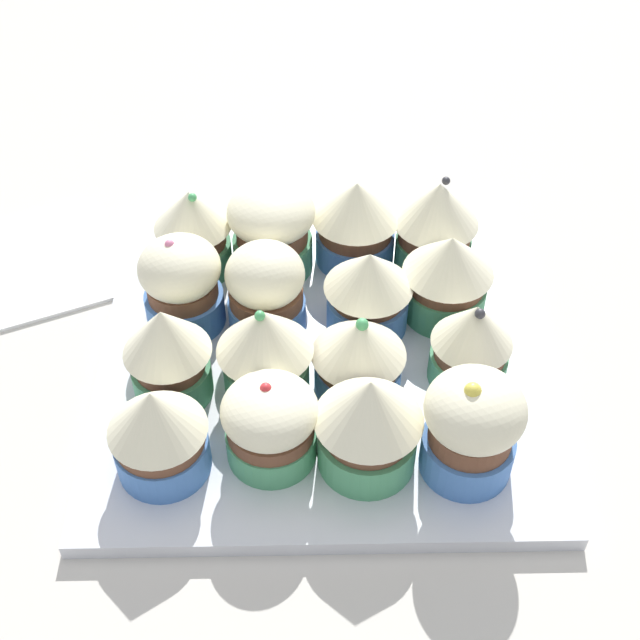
{
  "coord_description": "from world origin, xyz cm",
  "views": [
    {
      "loc": [
        0.74,
        41.31,
        46.02
      ],
      "look_at": [
        0.0,
        0.0,
        4.2
      ],
      "focal_mm": 47.93,
      "sensor_mm": 36.0,
      "label": 1
    }
  ],
  "objects": [
    {
      "name": "cupcake_5",
      "position": [
        -3.45,
        -2.45,
        4.74
      ],
      "size": [
        6.34,
        6.34,
        6.8
      ],
      "color": "#477AC6",
      "rests_on": "baking_tray"
    },
    {
      "name": "cupcake_0",
      "position": [
        -8.96,
        -9.29,
        5.2
      ],
      "size": [
        6.52,
        6.52,
        7.78
      ],
      "color": "#4C9E6B",
      "rests_on": "baking_tray"
    },
    {
      "name": "cupcake_11",
      "position": [
        9.98,
        3.67,
        5.21
      ],
      "size": [
        5.81,
        5.81,
        7.62
      ],
      "color": "#4C9E6B",
      "rests_on": "baking_tray"
    },
    {
      "name": "cupcake_6",
      "position": [
        3.78,
        -2.44,
        4.8
      ],
      "size": [
        5.6,
        5.6,
        7.26
      ],
      "color": "#477AC6",
      "rests_on": "baking_tray"
    },
    {
      "name": "cupcake_13",
      "position": [
        -2.75,
        9.6,
        5.18
      ],
      "size": [
        6.71,
        6.71,
        7.6
      ],
      "color": "#4C9E6B",
      "rests_on": "baking_tray"
    },
    {
      "name": "cupcake_4",
      "position": [
        -9.19,
        -3.66,
        4.94
      ],
      "size": [
        6.54,
        6.54,
        7.13
      ],
      "color": "#4C9E6B",
      "rests_on": "baking_tray"
    },
    {
      "name": "cupcake_8",
      "position": [
        -10.04,
        2.7,
        4.65
      ],
      "size": [
        5.48,
        5.48,
        6.99
      ],
      "color": "#4C9E6B",
      "rests_on": "baking_tray"
    },
    {
      "name": "ground_plane",
      "position": [
        0.0,
        0.0,
        -1.5
      ],
      "size": [
        180.0,
        180.0,
        3.0
      ],
      "primitive_type": "cube",
      "color": "beige"
    },
    {
      "name": "cupcake_12",
      "position": [
        -8.93,
        10.08,
        5.18
      ],
      "size": [
        6.11,
        6.11,
        8.06
      ],
      "color": "#477AC6",
      "rests_on": "baking_tray"
    },
    {
      "name": "cupcake_3",
      "position": [
        9.41,
        -8.94,
        5.03
      ],
      "size": [
        5.87,
        5.87,
        7.56
      ],
      "color": "#4C9E6B",
      "rests_on": "baking_tray"
    },
    {
      "name": "cupcake_7",
      "position": [
        9.75,
        -3.14,
        4.87
      ],
      "size": [
        5.83,
        5.83,
        7.51
      ],
      "color": "#477AC6",
      "rests_on": "baking_tray"
    },
    {
      "name": "cupcake_10",
      "position": [
        3.66,
        3.54,
        5.11
      ],
      "size": [
        6.41,
        6.41,
        7.62
      ],
      "color": "#4C9E6B",
      "rests_on": "baking_tray"
    },
    {
      "name": "baking_tray",
      "position": [
        0.0,
        0.0,
        0.6
      ],
      "size": [
        31.12,
        31.12,
        1.2
      ],
      "color": "silver",
      "rests_on": "ground_plane"
    },
    {
      "name": "cupcake_9",
      "position": [
        -2.49,
        3.45,
        4.43
      ],
      "size": [
        6.34,
        6.34,
        6.49
      ],
      "color": "#477AC6",
      "rests_on": "baking_tray"
    },
    {
      "name": "cupcake_15",
      "position": [
        9.95,
        9.76,
        4.81
      ],
      "size": [
        6.1,
        6.1,
        7.06
      ],
      "color": "#477AC6",
      "rests_on": "baking_tray"
    },
    {
      "name": "cupcake_2",
      "position": [
        3.49,
        -9.06,
        4.94
      ],
      "size": [
        6.63,
        6.63,
        7.18
      ],
      "color": "#4C9E6B",
      "rests_on": "baking_tray"
    },
    {
      "name": "cupcake_1",
      "position": [
        -2.92,
        -9.87,
        5.02
      ],
      "size": [
        6.8,
        6.8,
        7.26
      ],
      "color": "#477AC6",
      "rests_on": "baking_tray"
    },
    {
      "name": "cupcake_14",
      "position": [
        3.22,
        8.93,
        4.26
      ],
      "size": [
        6.0,
        6.0,
        6.24
      ],
      "color": "#4C9E6B",
      "rests_on": "baking_tray"
    },
    {
      "name": "napkin",
      "position": [
        23.65,
        -10.47,
        0.3
      ],
      "size": [
        17.08,
        17.17,
        0.6
      ],
      "primitive_type": "cube",
      "rotation": [
        0.0,
        0.0,
        0.4
      ],
      "color": "white",
      "rests_on": "ground_plane"
    }
  ]
}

